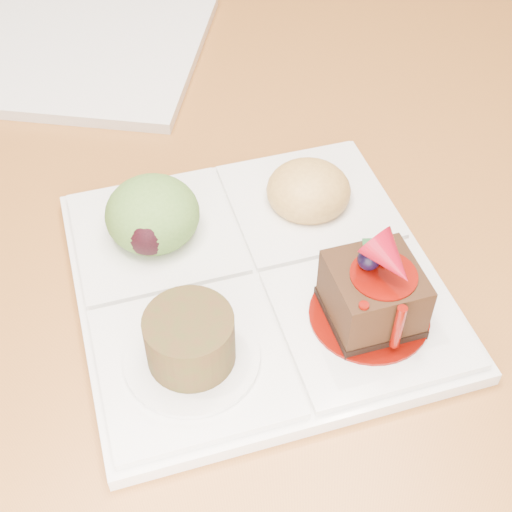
{
  "coord_description": "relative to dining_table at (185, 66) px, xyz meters",
  "views": [
    {
      "loc": [
        0.14,
        -0.79,
        1.18
      ],
      "look_at": [
        0.11,
        -0.42,
        0.79
      ],
      "focal_mm": 50.0,
      "sensor_mm": 36.0,
      "label": 1
    }
  ],
  "objects": [
    {
      "name": "sampler_plate",
      "position": [
        0.11,
        -0.42,
        0.09
      ],
      "size": [
        0.35,
        0.35,
        0.11
      ],
      "rotation": [
        0.0,
        0.0,
        0.35
      ],
      "color": "silver",
      "rests_on": "dining_table"
    },
    {
      "name": "second_plate",
      "position": [
        -0.1,
        -0.09,
        0.07
      ],
      "size": [
        0.29,
        0.29,
        0.01
      ],
      "primitive_type": "cube",
      "rotation": [
        0.0,
        0.0,
        -0.09
      ],
      "color": "silver",
      "rests_on": "dining_table"
    },
    {
      "name": "dining_table",
      "position": [
        0.0,
        0.0,
        0.0
      ],
      "size": [
        1.0,
        1.8,
        0.75
      ],
      "color": "#9B6028",
      "rests_on": "ground"
    },
    {
      "name": "ground",
      "position": [
        0.0,
        0.0,
        -0.68
      ],
      "size": [
        6.0,
        6.0,
        0.0
      ],
      "primitive_type": "plane",
      "color": "#503316"
    }
  ]
}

